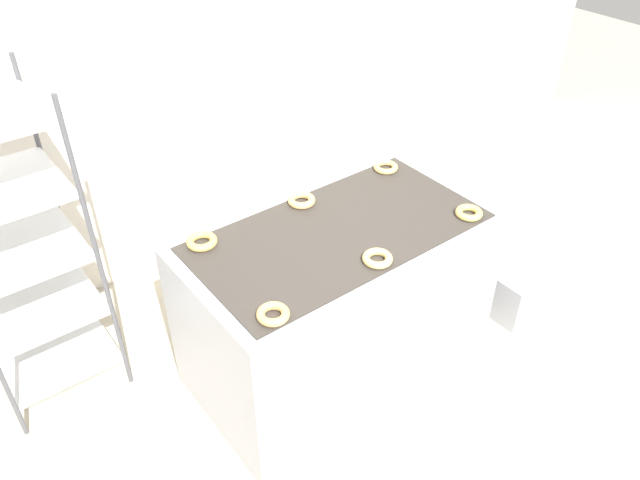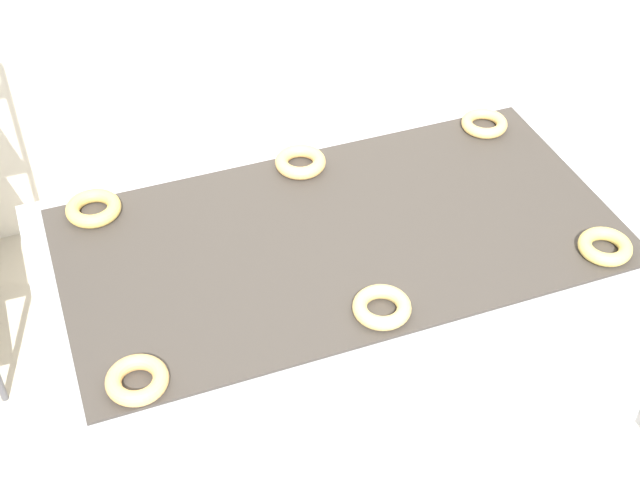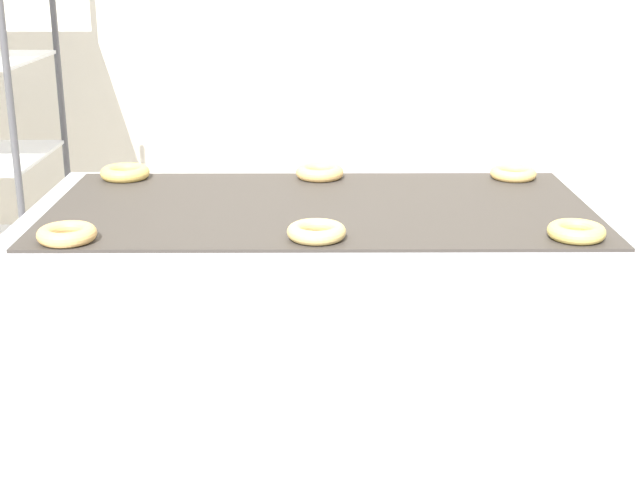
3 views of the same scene
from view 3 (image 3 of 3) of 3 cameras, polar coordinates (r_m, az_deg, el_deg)
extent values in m
cube|color=#A8AAB2|center=(2.52, 0.02, -7.91)|extent=(1.54, 0.84, 0.90)
cube|color=#38332D|center=(2.36, 0.02, 2.12)|extent=(1.42, 0.74, 0.01)
cube|color=#262628|center=(2.15, 11.59, -7.76)|extent=(0.12, 0.07, 0.10)
cylinder|color=#4C4C51|center=(3.09, -18.74, 3.60)|extent=(0.02, 0.02, 1.68)
cylinder|color=#4C4C51|center=(3.63, -16.00, 5.84)|extent=(0.02, 0.02, 1.68)
torus|color=#DEAB61|center=(2.14, -15.90, 0.37)|extent=(0.14, 0.14, 0.04)
torus|color=#DCBC6E|center=(2.07, -0.23, 0.53)|extent=(0.14, 0.14, 0.03)
torus|color=#DABE5F|center=(2.16, 16.09, 0.53)|extent=(0.13, 0.13, 0.03)
torus|color=#DCB65A|center=(2.71, -12.36, 4.24)|extent=(0.14, 0.14, 0.04)
torus|color=#E4B366|center=(2.65, -0.12, 4.36)|extent=(0.14, 0.14, 0.04)
torus|color=#E5BA67|center=(2.71, 12.27, 4.20)|extent=(0.14, 0.14, 0.03)
camera|label=1|loc=(1.95, -89.27, 37.56)|focal=35.00mm
camera|label=2|loc=(1.28, -59.26, 54.47)|focal=50.00mm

